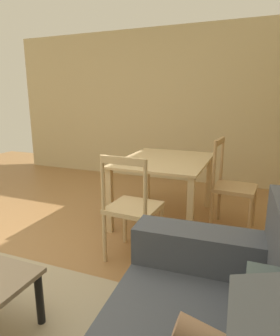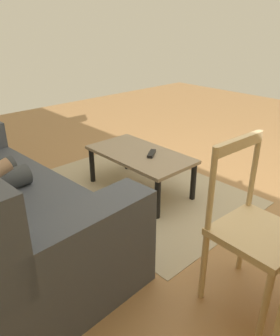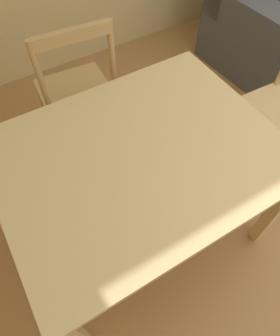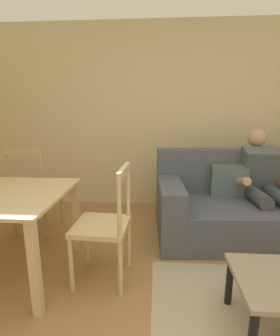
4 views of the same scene
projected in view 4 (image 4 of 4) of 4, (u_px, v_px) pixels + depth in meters
wall_back at (175, 118)px, 3.52m from camera, size 6.63×0.12×2.51m
couch at (252, 206)px, 2.80m from camera, size 2.14×1.07×0.91m
person_lounging at (262, 182)px, 2.80m from camera, size 0.61×0.94×1.15m
dining_chair_near_wall at (35, 192)px, 2.80m from camera, size 0.45×0.45×0.98m
dining_chair_facing_couch at (105, 225)px, 2.01m from camera, size 0.44×0.44×0.95m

